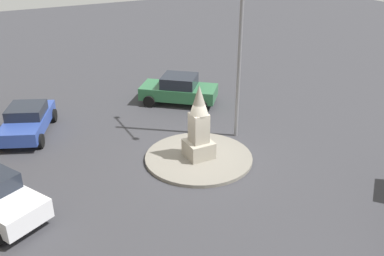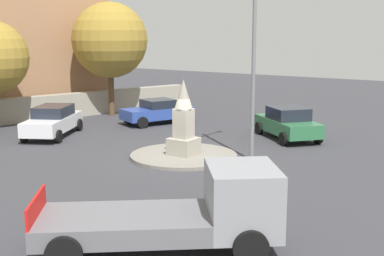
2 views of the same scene
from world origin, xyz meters
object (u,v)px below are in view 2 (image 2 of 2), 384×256
at_px(corner_building, 15,36).
at_px(tree_far_corner, 110,40).
at_px(streetlamp, 254,36).
at_px(car_green_parked_left, 288,123).
at_px(truck_grey_waiting, 188,211).
at_px(monument, 184,123).
at_px(car_blue_parked_right, 157,111).
at_px(car_white_far_side, 53,121).

bearing_deg(corner_building, tree_far_corner, -79.06).
bearing_deg(streetlamp, car_green_parked_left, 6.78).
xyz_separation_m(corner_building, tree_far_corner, (1.42, -7.33, -0.23)).
distance_m(car_green_parked_left, truck_grey_waiting, 14.02).
bearing_deg(truck_grey_waiting, car_green_parked_left, 14.10).
height_order(monument, car_green_parked_left, monument).
distance_m(streetlamp, car_green_parked_left, 6.50).
distance_m(monument, car_blue_parked_right, 8.34).
height_order(streetlamp, corner_building, corner_building).
relative_size(car_green_parked_left, truck_grey_waiting, 0.74).
height_order(car_white_far_side, tree_far_corner, tree_far_corner).
relative_size(car_white_far_side, corner_building, 0.48).
xyz_separation_m(monument, truck_grey_waiting, (-7.55, -5.45, -0.54)).
bearing_deg(tree_far_corner, corner_building, 100.94).
distance_m(car_white_far_side, tree_far_corner, 7.99).
bearing_deg(tree_far_corner, car_white_far_side, -161.96).
bearing_deg(car_white_far_side, truck_grey_waiting, -119.03).
distance_m(truck_grey_waiting, tree_far_corner, 21.45).
height_order(car_green_parked_left, truck_grey_waiting, truck_grey_waiting).
relative_size(monument, car_blue_parked_right, 0.72).
height_order(monument, car_white_far_side, monument).
height_order(monument, tree_far_corner, tree_far_corner).
distance_m(streetlamp, corner_building, 20.57).
height_order(car_green_parked_left, tree_far_corner, tree_far_corner).
height_order(monument, truck_grey_waiting, monument).
distance_m(car_blue_parked_right, truck_grey_waiting, 17.55).
relative_size(car_green_parked_left, tree_far_corner, 0.61).
distance_m(streetlamp, car_blue_parked_right, 10.64).
height_order(corner_building, tree_far_corner, corner_building).
bearing_deg(tree_far_corner, monument, -122.76).
bearing_deg(monument, car_white_far_side, 90.27).
xyz_separation_m(streetlamp, corner_building, (4.00, 20.18, -0.12)).
bearing_deg(monument, streetlamp, -65.80).
bearing_deg(car_white_far_side, tree_far_corner, 18.04).
relative_size(monument, tree_far_corner, 0.45).
xyz_separation_m(car_white_far_side, truck_grey_waiting, (-7.51, -13.53, 0.15)).
xyz_separation_m(car_blue_parked_right, tree_far_corner, (0.78, 4.30, 3.97)).
relative_size(monument, car_white_far_side, 0.67).
xyz_separation_m(car_green_parked_left, tree_far_corner, (0.54, 12.27, 3.90)).
distance_m(car_blue_parked_right, tree_far_corner, 5.91).
bearing_deg(monument, truck_grey_waiting, -144.19).
relative_size(truck_grey_waiting, tree_far_corner, 0.82).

